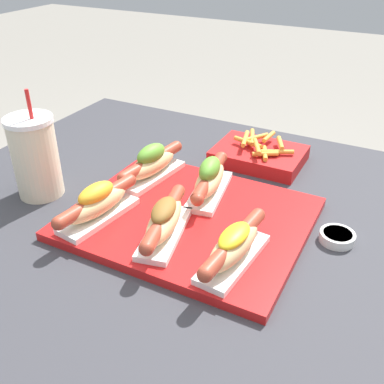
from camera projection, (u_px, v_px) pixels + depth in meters
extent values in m
cube|color=#333338|center=(185.00, 358.00, 1.07)|extent=(1.20, 1.09, 0.76)
cube|color=red|center=(187.00, 218.00, 0.89)|extent=(0.45, 0.37, 0.02)
cube|color=white|center=(99.00, 216.00, 0.87)|extent=(0.08, 0.18, 0.01)
ellipsoid|color=#DBB77A|center=(97.00, 203.00, 0.86)|extent=(0.07, 0.16, 0.04)
cylinder|color=#9E3D28|center=(97.00, 200.00, 0.85)|extent=(0.05, 0.19, 0.03)
sphere|color=#9E3D28|center=(58.00, 223.00, 0.79)|extent=(0.03, 0.03, 0.03)
sphere|color=#9E3D28|center=(130.00, 180.00, 0.92)|extent=(0.03, 0.03, 0.03)
ellipsoid|color=gold|center=(96.00, 193.00, 0.85)|extent=(0.05, 0.09, 0.03)
cube|color=white|center=(165.00, 233.00, 0.82)|extent=(0.10, 0.18, 0.01)
ellipsoid|color=#DBB77A|center=(164.00, 220.00, 0.81)|extent=(0.08, 0.16, 0.04)
cylinder|color=#9E3D28|center=(164.00, 217.00, 0.81)|extent=(0.07, 0.19, 0.03)
sphere|color=#9E3D28|center=(146.00, 248.00, 0.73)|extent=(0.03, 0.03, 0.03)
sphere|color=#9E3D28|center=(179.00, 191.00, 0.88)|extent=(0.03, 0.03, 0.03)
ellipsoid|color=brown|center=(164.00, 210.00, 0.80)|extent=(0.06, 0.09, 0.03)
cube|color=white|center=(233.00, 259.00, 0.76)|extent=(0.07, 0.18, 0.01)
ellipsoid|color=#DBB77A|center=(234.00, 245.00, 0.75)|extent=(0.06, 0.16, 0.04)
cylinder|color=#9E3D28|center=(234.00, 242.00, 0.74)|extent=(0.04, 0.19, 0.03)
sphere|color=#9E3D28|center=(205.00, 274.00, 0.67)|extent=(0.03, 0.03, 0.03)
sphere|color=#9E3D28|center=(258.00, 215.00, 0.81)|extent=(0.03, 0.03, 0.03)
ellipsoid|color=yellow|center=(234.00, 236.00, 0.74)|extent=(0.05, 0.09, 0.02)
cube|color=white|center=(152.00, 175.00, 1.01)|extent=(0.08, 0.18, 0.01)
ellipsoid|color=#DBB77A|center=(152.00, 164.00, 1.00)|extent=(0.07, 0.16, 0.04)
cylinder|color=#9E3D28|center=(151.00, 161.00, 0.99)|extent=(0.05, 0.19, 0.03)
sphere|color=#9E3D28|center=(123.00, 178.00, 0.93)|extent=(0.03, 0.03, 0.03)
sphere|color=#9E3D28|center=(177.00, 146.00, 1.06)|extent=(0.03, 0.03, 0.03)
ellipsoid|color=#5B992D|center=(151.00, 154.00, 0.99)|extent=(0.05, 0.09, 0.04)
cube|color=white|center=(210.00, 191.00, 0.95)|extent=(0.09, 0.18, 0.01)
ellipsoid|color=#DBB77A|center=(210.00, 180.00, 0.94)|extent=(0.07, 0.16, 0.04)
cylinder|color=#9E3D28|center=(210.00, 177.00, 0.93)|extent=(0.06, 0.19, 0.03)
sphere|color=#9E3D28|center=(197.00, 200.00, 0.86)|extent=(0.03, 0.03, 0.03)
sphere|color=#9E3D28|center=(222.00, 157.00, 1.01)|extent=(0.03, 0.03, 0.03)
ellipsoid|color=#5B992D|center=(211.00, 169.00, 0.92)|extent=(0.05, 0.09, 0.04)
cylinder|color=silver|center=(337.00, 237.00, 0.84)|extent=(0.07, 0.07, 0.02)
cylinder|color=yellow|center=(338.00, 235.00, 0.83)|extent=(0.05, 0.05, 0.01)
cylinder|color=beige|center=(36.00, 159.00, 0.95)|extent=(0.10, 0.10, 0.17)
cylinder|color=white|center=(28.00, 120.00, 0.90)|extent=(0.10, 0.10, 0.01)
cylinder|color=red|center=(29.00, 104.00, 0.88)|extent=(0.01, 0.01, 0.06)
cube|color=#B21919|center=(259.00, 155.00, 1.11)|extent=(0.21, 0.16, 0.03)
cylinder|color=gold|center=(257.00, 146.00, 1.07)|extent=(0.05, 0.07, 0.01)
cylinder|color=gold|center=(269.00, 137.00, 1.12)|extent=(0.02, 0.06, 0.01)
cylinder|color=gold|center=(280.00, 143.00, 1.09)|extent=(0.04, 0.06, 0.01)
cylinder|color=gold|center=(250.00, 143.00, 1.10)|extent=(0.08, 0.03, 0.01)
cylinder|color=gold|center=(265.00, 154.00, 1.06)|extent=(0.06, 0.04, 0.01)
cylinder|color=gold|center=(253.00, 137.00, 1.13)|extent=(0.04, 0.09, 0.01)
cylinder|color=gold|center=(256.00, 137.00, 1.12)|extent=(0.05, 0.06, 0.01)
cylinder|color=gold|center=(265.00, 153.00, 1.07)|extent=(0.04, 0.07, 0.01)
cylinder|color=gold|center=(277.00, 152.00, 1.07)|extent=(0.08, 0.04, 0.01)
cylinder|color=gold|center=(245.00, 139.00, 1.11)|extent=(0.03, 0.08, 0.01)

